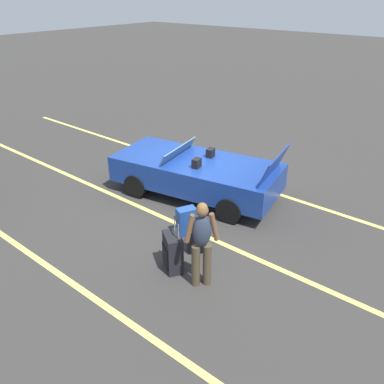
{
  "coord_description": "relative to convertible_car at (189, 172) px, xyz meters",
  "views": [
    {
      "loc": [
        -5.5,
        6.97,
        4.72
      ],
      "look_at": [
        -0.74,
        1.08,
        0.75
      ],
      "focal_mm": 36.71,
      "sensor_mm": 36.0,
      "label": 1
    }
  ],
  "objects": [
    {
      "name": "traveler_person",
      "position": [
        -2.39,
        2.58,
        0.34
      ],
      "size": [
        0.48,
        0.5,
        1.65
      ],
      "rotation": [
        0.0,
        0.0,
        -0.76
      ],
      "color": "#4C3F2D",
      "rests_on": "ground_plane"
    },
    {
      "name": "lot_line_mid",
      "position": [
        -0.2,
        1.33,
        -0.59
      ],
      "size": [
        18.0,
        0.12,
        0.01
      ],
      "primitive_type": "cube",
      "color": "#EAE066",
      "rests_on": "ground_plane"
    },
    {
      "name": "suitcase_large_black",
      "position": [
        -1.71,
        2.57,
        -0.22
      ],
      "size": [
        0.55,
        0.5,
        1.07
      ],
      "rotation": [
        0.0,
        0.0,
        0.98
      ],
      "color": "black",
      "rests_on": "ground_plane"
    },
    {
      "name": "convertible_car",
      "position": [
        0.0,
        0.0,
        0.0
      ],
      "size": [
        4.39,
        2.47,
        1.52
      ],
      "rotation": [
        0.0,
        0.0,
        0.18
      ],
      "color": "navy",
      "rests_on": "ground_plane"
    },
    {
      "name": "ground_plane",
      "position": [
        -0.2,
        -0.04,
        -0.59
      ],
      "size": [
        80.0,
        80.0,
        0.0
      ],
      "primitive_type": "plane",
      "color": "#383533"
    },
    {
      "name": "lot_line_near",
      "position": [
        -0.2,
        -1.37,
        -0.59
      ],
      "size": [
        18.0,
        0.12,
        0.01
      ],
      "primitive_type": "cube",
      "color": "#EAE066",
      "rests_on": "ground_plane"
    },
    {
      "name": "suitcase_small_carryon",
      "position": [
        -1.71,
        1.87,
        -0.34
      ],
      "size": [
        0.38,
        0.38,
        0.77
      ],
      "rotation": [
        0.0,
        0.0,
        2.38
      ],
      "color": "black",
      "rests_on": "ground_plane"
    },
    {
      "name": "suitcase_medium_bright",
      "position": [
        -1.16,
        1.51,
        -0.28
      ],
      "size": [
        0.39,
        0.46,
        0.62
      ],
      "rotation": [
        0.0,
        0.0,
        5.83
      ],
      "color": "#1E479E",
      "rests_on": "ground_plane"
    },
    {
      "name": "lot_line_far",
      "position": [
        -0.2,
        4.03,
        -0.59
      ],
      "size": [
        18.0,
        0.12,
        0.01
      ],
      "primitive_type": "cube",
      "color": "#EAE066",
      "rests_on": "ground_plane"
    }
  ]
}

